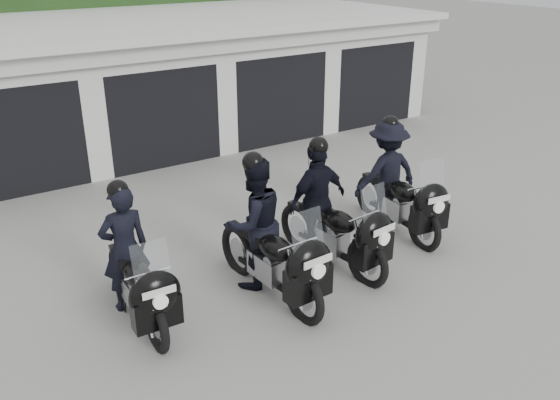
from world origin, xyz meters
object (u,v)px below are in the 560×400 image
police_bike_d (393,181)px  police_bike_c (326,210)px  police_bike_a (133,267)px  police_bike_b (263,234)px

police_bike_d → police_bike_c: bearing=-162.2°
police_bike_a → police_bike_c: 3.10m
police_bike_a → police_bike_b: bearing=-8.5°
police_bike_a → police_bike_d: (4.84, 0.23, 0.10)m
police_bike_b → police_bike_c: (1.29, 0.22, -0.02)m
police_bike_d → police_bike_a: bearing=-170.9°
police_bike_c → police_bike_b: bearing=-176.4°
police_bike_b → police_bike_c: police_bike_b is taller
police_bike_b → police_bike_c: size_ratio=1.03×
police_bike_b → police_bike_c: 1.31m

